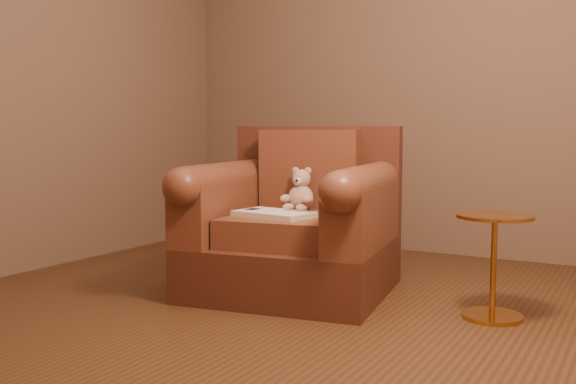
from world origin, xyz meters
The scene contains 5 objects.
floor centered at (0.00, 0.00, 0.00)m, with size 4.00×4.00×0.00m, color #4C301A.
armchair centered at (-0.27, 0.50, 0.36)m, with size 1.18×1.13×0.93m.
teddy_bear centered at (-0.28, 0.59, 0.54)m, with size 0.19×0.21×0.26m.
guidebook centered at (-0.28, 0.28, 0.46)m, with size 0.43×0.29×0.03m.
side_table centered at (0.83, 0.49, 0.27)m, with size 0.36×0.36×0.50m.
Camera 1 is at (1.47, -2.63, 0.90)m, focal length 40.00 mm.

